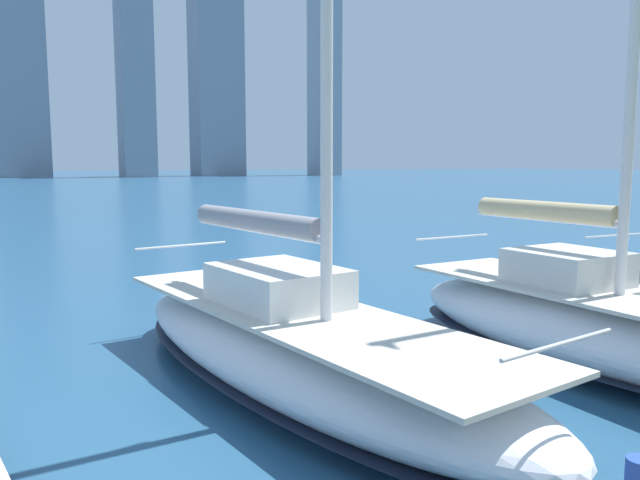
{
  "coord_description": "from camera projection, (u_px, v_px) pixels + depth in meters",
  "views": [
    {
      "loc": [
        4.23,
        0.89,
        3.19
      ],
      "look_at": [
        0.44,
        -6.24,
        2.2
      ],
      "focal_mm": 35.0,
      "sensor_mm": 36.0,
      "label": 1
    }
  ],
  "objects": [
    {
      "name": "sailboat_grey",
      "position": [
        297.0,
        344.0,
        8.79
      ],
      "size": [
        3.63,
        9.12,
        10.18
      ],
      "color": "white",
      "rests_on": "ground"
    },
    {
      "name": "sailboat_tan",
      "position": [
        585.0,
        320.0,
        9.94
      ],
      "size": [
        2.71,
        7.2,
        9.84
      ],
      "color": "white",
      "rests_on": "ground"
    },
    {
      "name": "city_skyline",
      "position": [
        56.0,
        81.0,
        145.45
      ],
      "size": [
        168.36,
        22.14,
        53.8
      ],
      "color": "#8D97A6",
      "rests_on": "ground"
    }
  ]
}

